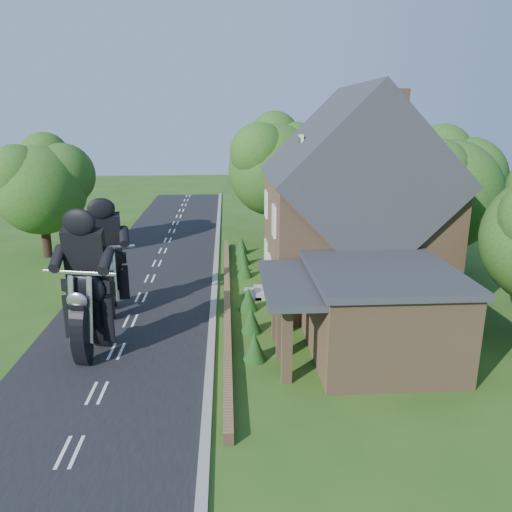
{
  "coord_description": "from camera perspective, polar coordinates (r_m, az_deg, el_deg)",
  "views": [
    {
      "loc": [
        4.35,
        -17.84,
        8.78
      ],
      "look_at": [
        5.62,
        3.41,
        2.8
      ],
      "focal_mm": 35.0,
      "sensor_mm": 36.0,
      "label": 1
    }
  ],
  "objects": [
    {
      "name": "ground",
      "position": [
        20.35,
        -15.67,
        -10.49
      ],
      "size": [
        120.0,
        120.0,
        0.0
      ],
      "primitive_type": "plane",
      "color": "#274A15",
      "rests_on": "ground"
    },
    {
      "name": "road",
      "position": [
        20.35,
        -15.68,
        -10.47
      ],
      "size": [
        7.0,
        80.0,
        0.02
      ],
      "primitive_type": "cube",
      "color": "black",
      "rests_on": "ground"
    },
    {
      "name": "kerb",
      "position": [
        19.87,
        -5.18,
        -10.41
      ],
      "size": [
        0.3,
        80.0,
        0.12
      ],
      "primitive_type": "cube",
      "color": "gray",
      "rests_on": "ground"
    },
    {
      "name": "garden_wall",
      "position": [
        24.4,
        -3.33,
        -4.92
      ],
      "size": [
        0.3,
        22.0,
        0.4
      ],
      "primitive_type": "cube",
      "color": "#866344",
      "rests_on": "ground"
    },
    {
      "name": "house",
      "position": [
        25.02,
        10.89,
        5.19
      ],
      "size": [
        9.54,
        8.64,
        10.24
      ],
      "color": "#866344",
      "rests_on": "ground"
    },
    {
      "name": "annex",
      "position": [
        19.24,
        13.59,
        -6.16
      ],
      "size": [
        7.05,
        5.94,
        3.44
      ],
      "color": "#866344",
      "rests_on": "ground"
    },
    {
      "name": "tree_house_right",
      "position": [
        29.4,
        21.54,
        7.59
      ],
      "size": [
        6.51,
        6.0,
        8.4
      ],
      "color": "black",
      "rests_on": "ground"
    },
    {
      "name": "tree_behind_house",
      "position": [
        35.47,
        12.93,
        11.18
      ],
      "size": [
        7.81,
        7.2,
        10.08
      ],
      "color": "black",
      "rests_on": "ground"
    },
    {
      "name": "tree_behind_left",
      "position": [
        35.3,
        2.84,
        10.73
      ],
      "size": [
        6.94,
        6.4,
        9.16
      ],
      "color": "black",
      "rests_on": "ground"
    },
    {
      "name": "tree_far_road",
      "position": [
        34.09,
        -22.82,
        7.85
      ],
      "size": [
        6.08,
        5.6,
        7.84
      ],
      "color": "black",
      "rests_on": "ground"
    },
    {
      "name": "shrub_a",
      "position": [
        18.77,
        -0.18,
        -10.32
      ],
      "size": [
        0.9,
        0.9,
        1.1
      ],
      "primitive_type": "cone",
      "color": "#143812",
      "rests_on": "ground"
    },
    {
      "name": "shrub_b",
      "position": [
        21.04,
        -0.57,
        -7.34
      ],
      "size": [
        0.9,
        0.9,
        1.1
      ],
      "primitive_type": "cone",
      "color": "#143812",
      "rests_on": "ground"
    },
    {
      "name": "shrub_c",
      "position": [
        23.36,
        -0.88,
        -4.94
      ],
      "size": [
        0.9,
        0.9,
        1.1
      ],
      "primitive_type": "cone",
      "color": "#143812",
      "rests_on": "ground"
    },
    {
      "name": "shrub_d",
      "position": [
        28.09,
        -1.34,
        -1.35
      ],
      "size": [
        0.9,
        0.9,
        1.1
      ],
      "primitive_type": "cone",
      "color": "#143812",
      "rests_on": "ground"
    },
    {
      "name": "shrub_e",
      "position": [
        30.49,
        -1.51,
        0.03
      ],
      "size": [
        0.9,
        0.9,
        1.1
      ],
      "primitive_type": "cone",
      "color": "#143812",
      "rests_on": "ground"
    },
    {
      "name": "shrub_f",
      "position": [
        32.9,
        -1.66,
        1.2
      ],
      "size": [
        0.9,
        0.9,
        1.1
      ],
      "primitive_type": "cone",
      "color": "#143812",
      "rests_on": "ground"
    },
    {
      "name": "motorcycle_lead",
      "position": [
        19.93,
        -18.17,
        -8.57
      ],
      "size": [
        0.85,
        1.89,
        1.71
      ],
      "primitive_type": null,
      "rotation": [
        0.0,
        0.0,
        2.92
      ],
      "color": "black",
      "rests_on": "ground"
    },
    {
      "name": "motorcycle_follow",
      "position": [
        23.8,
        -16.47,
        -4.55
      ],
      "size": [
        0.76,
        1.79,
        1.62
      ],
      "primitive_type": null,
      "rotation": [
        0.0,
        0.0,
        3.33
      ],
      "color": "black",
      "rests_on": "ground"
    }
  ]
}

